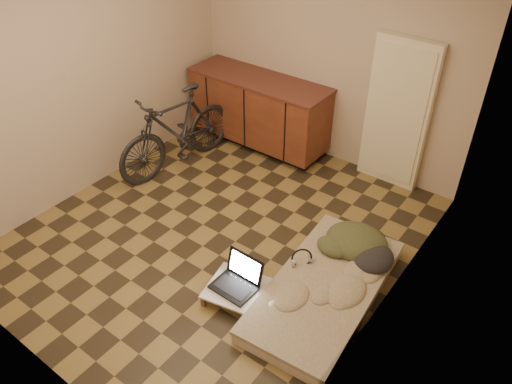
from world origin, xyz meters
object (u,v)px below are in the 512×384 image
Objects in this scene: laptop at (237,281)px; lap_desk at (248,293)px; futon at (325,289)px; bicycle at (176,127)px.

lap_desk is at bearing -1.96° from laptop.
laptop is at bearing 165.21° from lap_desk.
bicycle is at bearing 158.52° from futon.
bicycle reaches higher than futon.
bicycle is 2.08× the size of lap_desk.
laptop is at bearing -148.53° from futon.
lap_desk is at bearing -24.05° from bicycle.
futon is 0.68m from lap_desk.
bicycle is 2.38m from lap_desk.
bicycle is 2.65m from futon.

